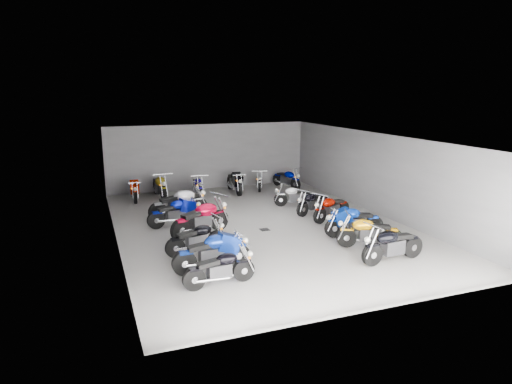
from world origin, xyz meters
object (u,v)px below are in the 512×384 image
Objects in this scene: motorcycle_right_a at (392,245)px; motorcycle_back_c at (198,186)px; motorcycle_back_d at (235,182)px; motorcycle_right_c at (353,221)px; motorcycle_left_a at (220,268)px; motorcycle_left_f at (179,204)px; motorcycle_back_e at (259,180)px; motorcycle_left_c at (197,238)px; drain_grate at (265,230)px; motorcycle_right_b at (369,232)px; motorcycle_right_d at (331,208)px; motorcycle_right_f at (296,196)px; motorcycle_back_b at (160,186)px; motorcycle_left_b at (213,252)px; motorcycle_back_a at (134,189)px; motorcycle_right_e at (313,202)px; motorcycle_back_f at (287,179)px; motorcycle_left_d at (201,219)px; motorcycle_left_e at (176,212)px.

motorcycle_right_a is 10.51m from motorcycle_back_c.
motorcycle_right_c is at bearing 104.57° from motorcycle_back_d.
motorcycle_left_a is 0.81× the size of motorcycle_left_f.
motorcycle_left_f reaches higher than motorcycle_back_d.
motorcycle_back_d is 1.21× the size of motorcycle_back_e.
drain_grate is at bearing 106.78° from motorcycle_left_c.
motorcycle_right_b reaches higher than drain_grate.
motorcycle_right_f is at bearing -13.89° from motorcycle_right_d.
motorcycle_left_a is 10.20m from motorcycle_back_b.
motorcycle_back_a is (-1.14, 9.13, -0.03)m from motorcycle_left_b.
motorcycle_right_b is 9.34m from motorcycle_back_c.
motorcycle_left_f is at bearing 172.82° from motorcycle_left_a.
motorcycle_right_d is at bearing -151.27° from motorcycle_right_f.
drain_grate is at bearing 93.67° from motorcycle_right_e.
motorcycle_right_b is at bearing -160.64° from motorcycle_right_f.
motorcycle_left_a is at bearing 86.40° from motorcycle_back_b.
motorcycle_back_a is (-1.06, 7.63, 0.02)m from motorcycle_left_c.
motorcycle_left_b reaches higher than motorcycle_left_a.
motorcycle_back_d is at bearing 143.00° from motorcycle_left_c.
motorcycle_back_c is at bearing 13.10° from motorcycle_right_a.
motorcycle_right_b reaches higher than motorcycle_back_f.
motorcycle_left_b is 1.05× the size of motorcycle_right_c.
motorcycle_right_b is 4.19m from motorcycle_right_e.
motorcycle_right_a is 10.37m from motorcycle_back_f.
motorcycle_left_d reaches higher than motorcycle_back_f.
motorcycle_left_d is at bearing 79.30° from motorcycle_right_b.
drain_grate is 0.15× the size of motorcycle_left_e.
motorcycle_left_f is (0.32, 0.97, 0.07)m from motorcycle_left_e.
motorcycle_left_b is 1.21× the size of motorcycle_back_e.
motorcycle_right_a is 2.46m from motorcycle_right_c.
motorcycle_left_b is 1.15× the size of motorcycle_right_d.
motorcycle_left_c is 0.94× the size of motorcycle_back_a.
motorcycle_right_f is (5.15, 5.60, -0.08)m from motorcycle_left_b.
motorcycle_back_a is at bearing 121.99° from drain_grate.
motorcycle_left_b reaches higher than motorcycle_back_f.
motorcycle_left_c is (-0.08, 1.50, -0.06)m from motorcycle_left_b.
motorcycle_left_c is 7.70m from motorcycle_back_a.
motorcycle_right_e reaches higher than motorcycle_back_e.
motorcycle_right_c is at bearing 44.34° from motorcycle_left_d.
motorcycle_right_b is 0.87× the size of motorcycle_back_b.
motorcycle_back_a is (-6.65, 5.92, 0.01)m from motorcycle_right_d.
motorcycle_back_b is at bearing 113.41° from drain_grate.
motorcycle_right_f is 7.22m from motorcycle_back_a.
motorcycle_left_e is at bearing 169.83° from motorcycle_left_c.
motorcycle_left_f is at bearing 64.97° from motorcycle_right_b.
motorcycle_right_b is at bearing 149.55° from motorcycle_right_d.
motorcycle_right_d is 8.90m from motorcycle_back_a.
motorcycle_back_b is at bearing 39.80° from motorcycle_right_c.
motorcycle_back_f is (1.26, 9.01, -0.02)m from motorcycle_right_b.
motorcycle_left_f is 1.06× the size of motorcycle_back_d.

